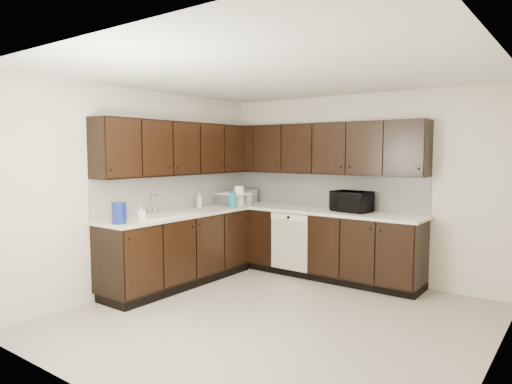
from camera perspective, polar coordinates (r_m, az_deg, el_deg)
floor at (r=4.92m, az=2.22°, el=-15.55°), size 4.00×4.00×0.00m
ceiling at (r=4.66m, az=2.32°, el=14.55°), size 4.00×4.00×0.00m
wall_back at (r=6.38m, az=12.40°, el=0.64°), size 4.00×0.02×2.50m
wall_left at (r=5.98m, az=-13.82°, el=0.31°), size 0.02×4.00×2.50m
wall_right at (r=3.88m, az=27.53°, el=-2.64°), size 0.02×4.00×2.50m
wall_front at (r=3.19m, az=-18.38°, el=-3.90°), size 4.00×0.02×2.50m
lower_cabinets at (r=6.23m, az=0.28°, el=-7.13°), size 3.00×2.80×0.90m
countertop at (r=6.14m, az=0.25°, el=-2.51°), size 3.03×2.83×0.04m
backsplash at (r=6.41m, az=-0.15°, el=0.15°), size 3.00×2.80×0.48m
upper_cabinets at (r=6.22m, az=0.08°, el=5.44°), size 3.00×2.80×0.70m
dishwasher at (r=6.28m, az=4.18°, el=-5.81°), size 0.58×0.04×0.78m
sink at (r=5.77m, az=-11.80°, el=-3.50°), size 0.54×0.82×0.42m
microwave at (r=6.13m, az=11.82°, el=-1.17°), size 0.53×0.40×0.27m
soap_bottle_a at (r=5.39m, az=-14.15°, el=-2.62°), size 0.10×0.10×0.17m
soap_bottle_b at (r=6.49m, az=-7.09°, el=-1.00°), size 0.10×0.10×0.22m
toaster_oven at (r=7.09m, az=-1.46°, el=-0.46°), size 0.35×0.26×0.21m
storage_bin at (r=6.70m, az=-2.82°, el=-0.94°), size 0.55×0.48×0.18m
blue_pitcher at (r=5.24m, az=-16.74°, el=-2.51°), size 0.20×0.20×0.24m
teal_tumbler at (r=6.45m, az=-2.88°, el=-1.02°), size 0.10×0.10×0.21m
paper_towel_roll at (r=6.63m, az=-2.12°, el=-0.52°), size 0.14×0.14×0.29m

